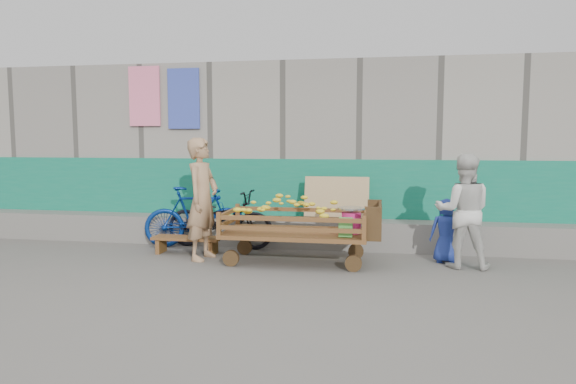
% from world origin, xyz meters
% --- Properties ---
extents(ground, '(80.00, 80.00, 0.00)m').
position_xyz_m(ground, '(0.00, 0.00, 0.00)').
color(ground, '#5F5D57').
rests_on(ground, ground).
extents(building_wall, '(12.00, 3.50, 3.00)m').
position_xyz_m(building_wall, '(-0.00, 4.05, 1.47)').
color(building_wall, gray).
rests_on(building_wall, ground).
extents(banana_cart, '(2.18, 0.99, 0.93)m').
position_xyz_m(banana_cart, '(-0.23, 1.27, 0.63)').
color(banana_cart, brown).
rests_on(banana_cart, ground).
extents(bench, '(1.04, 0.31, 0.26)m').
position_xyz_m(bench, '(-1.90, 1.54, 0.19)').
color(bench, brown).
rests_on(bench, ground).
extents(vendor_man, '(0.51, 0.69, 1.74)m').
position_xyz_m(vendor_man, '(-1.54, 1.25, 0.87)').
color(vendor_man, '#A9805A').
rests_on(vendor_man, ground).
extents(woman, '(0.79, 0.64, 1.53)m').
position_xyz_m(woman, '(2.06, 1.40, 0.77)').
color(woman, silver).
rests_on(woman, ground).
extents(child, '(0.45, 0.29, 0.90)m').
position_xyz_m(child, '(1.88, 1.64, 0.45)').
color(child, navy).
rests_on(child, ground).
extents(bicycle_dark, '(1.80, 0.74, 0.92)m').
position_xyz_m(bicycle_dark, '(-1.54, 2.05, 0.46)').
color(bicycle_dark, black).
rests_on(bicycle_dark, ground).
extents(bicycle_blue, '(1.68, 0.91, 0.97)m').
position_xyz_m(bicycle_blue, '(-1.93, 2.05, 0.49)').
color(bicycle_blue, navy).
rests_on(bicycle_blue, ground).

